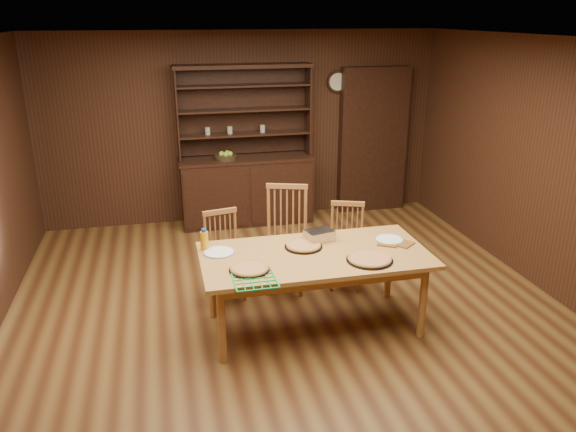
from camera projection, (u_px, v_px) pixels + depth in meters
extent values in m
plane|color=brown|center=(293.00, 317.00, 5.49)|extent=(6.00, 6.00, 0.00)
plane|color=silver|center=(294.00, 40.00, 4.61)|extent=(6.00, 6.00, 0.00)
plane|color=#3C1E13|center=(242.00, 128.00, 7.80)|extent=(5.50, 0.00, 5.50)
plane|color=#3C1E13|center=(465.00, 403.00, 2.30)|extent=(5.50, 0.00, 5.50)
plane|color=#3C1E13|center=(559.00, 172.00, 5.64)|extent=(0.00, 6.00, 6.00)
cube|color=black|center=(247.00, 192.00, 7.85)|extent=(1.80, 0.50, 0.90)
cube|color=black|center=(246.00, 159.00, 7.69)|extent=(1.84, 0.52, 0.04)
cube|color=black|center=(242.00, 110.00, 7.68)|extent=(1.80, 0.02, 1.20)
cube|color=black|center=(177.00, 114.00, 7.36)|extent=(0.02, 0.32, 1.20)
cube|color=black|center=(308.00, 109.00, 7.74)|extent=(0.02, 0.32, 1.20)
cube|color=black|center=(243.00, 66.00, 7.34)|extent=(1.84, 0.34, 0.05)
cylinder|color=gray|center=(208.00, 131.00, 7.52)|extent=(0.07, 0.07, 0.10)
cylinder|color=gray|center=(230.00, 130.00, 7.58)|extent=(0.07, 0.07, 0.10)
cube|color=black|center=(373.00, 140.00, 8.19)|extent=(1.00, 0.18, 2.10)
cylinder|color=black|center=(337.00, 82.00, 7.84)|extent=(0.30, 0.04, 0.30)
cylinder|color=beige|center=(338.00, 82.00, 7.82)|extent=(0.24, 0.01, 0.24)
cube|color=#BE8242|center=(315.00, 256.00, 5.10)|extent=(2.07, 1.03, 0.04)
cylinder|color=#BE8242|center=(222.00, 326.00, 4.67)|extent=(0.07, 0.07, 0.71)
cylinder|color=#BE8242|center=(212.00, 284.00, 5.39)|extent=(0.07, 0.07, 0.71)
cylinder|color=#BE8242|center=(423.00, 301.00, 5.06)|extent=(0.07, 0.07, 0.71)
cylinder|color=#BE8242|center=(389.00, 265.00, 5.78)|extent=(0.07, 0.07, 0.71)
cube|color=#9F5D36|center=(226.00, 264.00, 5.75)|extent=(0.44, 0.43, 0.04)
cylinder|color=#9F5D36|center=(218.00, 290.00, 5.65)|extent=(0.03, 0.03, 0.37)
cylinder|color=#9F5D36|center=(210.00, 279.00, 5.88)|extent=(0.03, 0.03, 0.37)
cylinder|color=#9F5D36|center=(244.00, 284.00, 5.76)|extent=(0.03, 0.03, 0.37)
cylinder|color=#9F5D36|center=(236.00, 274.00, 5.99)|extent=(0.03, 0.03, 0.37)
cube|color=#9F5D36|center=(220.00, 212.00, 5.71)|extent=(0.36, 0.10, 0.05)
cube|color=#9F5D36|center=(285.00, 248.00, 5.91)|extent=(0.58, 0.56, 0.04)
cylinder|color=#9F5D36|center=(267.00, 275.00, 5.85)|extent=(0.04, 0.04, 0.45)
cylinder|color=#9F5D36|center=(271.00, 262.00, 6.16)|extent=(0.04, 0.04, 0.45)
cylinder|color=#9F5D36|center=(301.00, 277.00, 5.82)|extent=(0.04, 0.04, 0.45)
cylinder|color=#9F5D36|center=(303.00, 263.00, 6.13)|extent=(0.04, 0.04, 0.45)
cube|color=#9F5D36|center=(287.00, 186.00, 5.87)|extent=(0.43, 0.17, 0.05)
cube|color=#9F5D36|center=(346.00, 253.00, 6.00)|extent=(0.47, 0.46, 0.04)
cylinder|color=#9F5D36|center=(331.00, 275.00, 5.96)|extent=(0.03, 0.03, 0.36)
cylinder|color=#9F5D36|center=(332.00, 265.00, 6.21)|extent=(0.03, 0.03, 0.36)
cylinder|color=#9F5D36|center=(359.00, 277.00, 5.93)|extent=(0.03, 0.03, 0.36)
cylinder|color=#9F5D36|center=(359.00, 266.00, 6.18)|extent=(0.03, 0.03, 0.36)
cube|color=#9F5D36|center=(348.00, 204.00, 5.96)|extent=(0.35, 0.15, 0.05)
cylinder|color=black|center=(249.00, 270.00, 4.75)|extent=(0.35, 0.35, 0.01)
cylinder|color=tan|center=(249.00, 268.00, 4.75)|extent=(0.32, 0.32, 0.02)
torus|color=#B27640|center=(249.00, 268.00, 4.75)|extent=(0.33, 0.33, 0.03)
cylinder|color=black|center=(370.00, 260.00, 4.94)|extent=(0.41, 0.41, 0.01)
cylinder|color=tan|center=(370.00, 259.00, 4.94)|extent=(0.38, 0.38, 0.02)
torus|color=#B27640|center=(370.00, 259.00, 4.94)|extent=(0.39, 0.39, 0.03)
cylinder|color=black|center=(304.00, 247.00, 5.22)|extent=(0.35, 0.35, 0.01)
cylinder|color=tan|center=(304.00, 245.00, 5.22)|extent=(0.32, 0.32, 0.02)
torus|color=#B27640|center=(304.00, 245.00, 5.22)|extent=(0.33, 0.33, 0.03)
cylinder|color=white|center=(219.00, 252.00, 5.10)|extent=(0.28, 0.28, 0.01)
torus|color=#315794|center=(219.00, 252.00, 5.10)|extent=(0.28, 0.28, 0.01)
cylinder|color=white|center=(389.00, 240.00, 5.38)|extent=(0.27, 0.27, 0.01)
torus|color=#315794|center=(389.00, 239.00, 5.38)|extent=(0.27, 0.27, 0.01)
cube|color=silver|center=(319.00, 235.00, 5.36)|extent=(0.30, 0.25, 0.10)
cylinder|color=orange|center=(204.00, 241.00, 5.13)|extent=(0.07, 0.07, 0.18)
cylinder|color=#1436A3|center=(204.00, 230.00, 5.10)|extent=(0.04, 0.04, 0.03)
cube|color=red|center=(402.00, 243.00, 5.30)|extent=(0.25, 0.25, 0.01)
cube|color=red|center=(388.00, 243.00, 5.31)|extent=(0.25, 0.25, 0.01)
cylinder|color=black|center=(225.00, 157.00, 7.56)|extent=(0.30, 0.30, 0.06)
sphere|color=#93C634|center=(222.00, 154.00, 7.53)|extent=(0.08, 0.08, 0.08)
sphere|color=#93C634|center=(227.00, 153.00, 7.58)|extent=(0.08, 0.08, 0.08)
sphere|color=#93C634|center=(226.00, 155.00, 7.50)|extent=(0.08, 0.08, 0.08)
sphere|color=#93C634|center=(230.00, 154.00, 7.54)|extent=(0.08, 0.08, 0.08)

